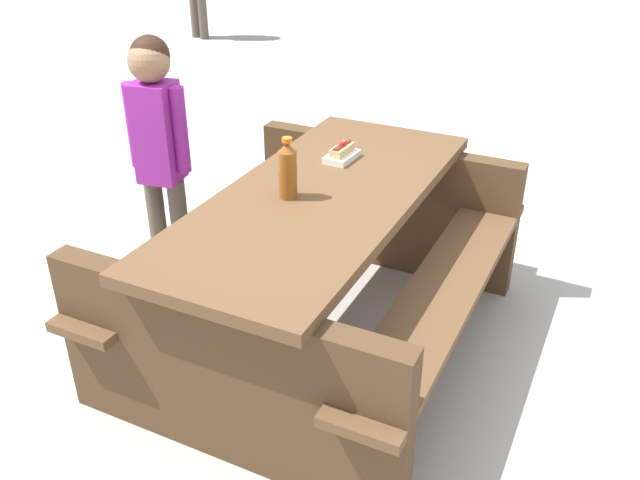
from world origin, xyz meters
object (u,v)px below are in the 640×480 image
Objects in this scene: hotdog_tray at (342,153)px; soda_bottle at (288,170)px; picnic_table at (320,256)px; child_in_coat at (158,133)px.

soda_bottle is at bearing 157.18° from hotdog_tray.
soda_bottle reaches higher than hotdog_tray.
picnic_table is 10.37× the size of hotdog_tray.
hotdog_tray is 0.16× the size of child_in_coat.
picnic_table is 8.41× the size of soda_bottle.
picnic_table is 0.45m from soda_bottle.
hotdog_tray is (0.37, -0.06, 0.34)m from picnic_table.
child_in_coat reaches higher than soda_bottle.
hotdog_tray is at bearing -94.10° from child_in_coat.
soda_bottle is at bearing -124.49° from child_in_coat.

